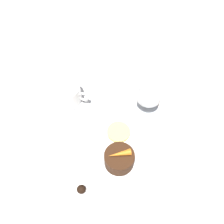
{
  "coord_description": "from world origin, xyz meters",
  "views": [
    {
      "loc": [
        0.05,
        -0.33,
        0.64
      ],
      "look_at": [
        -0.04,
        0.07,
        0.04
      ],
      "focal_mm": 42.0,
      "sensor_mm": 36.0,
      "label": 1
    }
  ],
  "objects_px": {
    "wine_glass": "(149,92)",
    "dessert_cake": "(119,159)",
    "coffee_cup": "(64,93)",
    "dinner_plate": "(124,151)",
    "fork": "(72,138)"
  },
  "relations": [
    {
      "from": "fork",
      "to": "dessert_cake",
      "type": "xyz_separation_m",
      "value": [
        0.14,
        -0.04,
        0.03
      ]
    },
    {
      "from": "wine_glass",
      "to": "dessert_cake",
      "type": "relative_size",
      "value": 1.51
    },
    {
      "from": "coffee_cup",
      "to": "fork",
      "type": "xyz_separation_m",
      "value": [
        0.06,
        -0.12,
        -0.04
      ]
    },
    {
      "from": "coffee_cup",
      "to": "dessert_cake",
      "type": "distance_m",
      "value": 0.26
    },
    {
      "from": "coffee_cup",
      "to": "dessert_cake",
      "type": "bearing_deg",
      "value": -38.51
    },
    {
      "from": "dinner_plate",
      "to": "fork",
      "type": "xyz_separation_m",
      "value": [
        -0.15,
        0.01,
        -0.01
      ]
    },
    {
      "from": "dinner_plate",
      "to": "dessert_cake",
      "type": "relative_size",
      "value": 2.9
    },
    {
      "from": "dinner_plate",
      "to": "fork",
      "type": "height_order",
      "value": "dinner_plate"
    },
    {
      "from": "dessert_cake",
      "to": "fork",
      "type": "bearing_deg",
      "value": 162.78
    },
    {
      "from": "dinner_plate",
      "to": "dessert_cake",
      "type": "height_order",
      "value": "dessert_cake"
    },
    {
      "from": "dinner_plate",
      "to": "coffee_cup",
      "type": "relative_size",
      "value": 1.78
    },
    {
      "from": "coffee_cup",
      "to": "wine_glass",
      "type": "distance_m",
      "value": 0.25
    },
    {
      "from": "dessert_cake",
      "to": "coffee_cup",
      "type": "bearing_deg",
      "value": 141.49
    },
    {
      "from": "wine_glass",
      "to": "coffee_cup",
      "type": "bearing_deg",
      "value": -171.32
    },
    {
      "from": "dinner_plate",
      "to": "coffee_cup",
      "type": "xyz_separation_m",
      "value": [
        -0.21,
        0.12,
        0.04
      ]
    }
  ]
}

